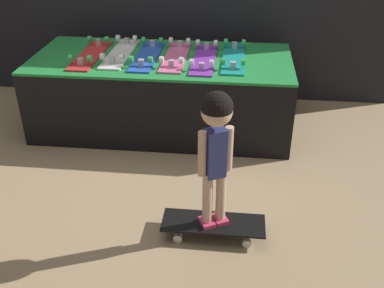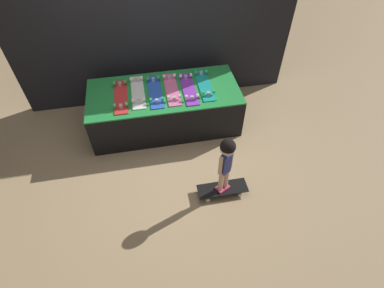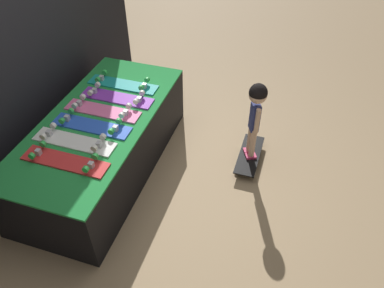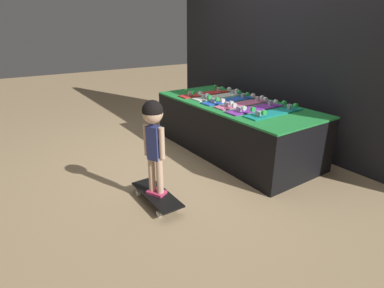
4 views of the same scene
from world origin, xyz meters
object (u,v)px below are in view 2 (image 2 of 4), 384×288
at_px(skateboard_red_on_rack, 121,96).
at_px(skateboard_white_on_rack, 138,92).
at_px(skateboard_pink_on_rack, 172,89).
at_px(skateboard_teal_on_rack, 204,84).
at_px(child, 227,157).
at_px(skateboard_on_floor, 222,189).
at_px(skateboard_blue_on_rack, 155,91).
at_px(skateboard_purple_on_rack, 189,88).

bearing_deg(skateboard_red_on_rack, skateboard_white_on_rack, 13.19).
xyz_separation_m(skateboard_white_on_rack, skateboard_pink_on_rack, (0.46, -0.02, 0.00)).
bearing_deg(skateboard_teal_on_rack, skateboard_white_on_rack, 179.37).
xyz_separation_m(skateboard_teal_on_rack, child, (-0.06, -1.38, 0.05)).
xyz_separation_m(skateboard_red_on_rack, skateboard_on_floor, (1.10, -1.34, -0.56)).
xyz_separation_m(skateboard_pink_on_rack, skateboard_teal_on_rack, (0.46, 0.01, 0.00)).
bearing_deg(skateboard_pink_on_rack, skateboard_on_floor, -73.48).
bearing_deg(skateboard_teal_on_rack, skateboard_pink_on_rack, -178.47).
bearing_deg(child, skateboard_on_floor, -116.34).
height_order(skateboard_teal_on_rack, child, child).
bearing_deg(child, skateboard_white_on_rack, 95.67).
bearing_deg(skateboard_blue_on_rack, skateboard_on_floor, -64.83).
distance_m(skateboard_purple_on_rack, skateboard_teal_on_rack, 0.24).
distance_m(skateboard_white_on_rack, skateboard_pink_on_rack, 0.47).
height_order(skateboard_white_on_rack, child, child).
xyz_separation_m(skateboard_red_on_rack, child, (1.10, -1.34, 0.05)).
bearing_deg(skateboard_purple_on_rack, skateboard_pink_on_rack, 171.93).
xyz_separation_m(skateboard_white_on_rack, skateboard_on_floor, (0.87, -1.39, -0.56)).
distance_m(skateboard_red_on_rack, skateboard_teal_on_rack, 1.16).
height_order(skateboard_on_floor, child, child).
distance_m(skateboard_white_on_rack, skateboard_on_floor, 1.74).
xyz_separation_m(skateboard_blue_on_rack, skateboard_pink_on_rack, (0.23, 0.01, 0.00)).
relative_size(skateboard_blue_on_rack, skateboard_purple_on_rack, 1.00).
height_order(skateboard_white_on_rack, skateboard_on_floor, skateboard_white_on_rack).
distance_m(skateboard_red_on_rack, skateboard_purple_on_rack, 0.93).
height_order(skateboard_white_on_rack, skateboard_blue_on_rack, same).
relative_size(skateboard_blue_on_rack, skateboard_on_floor, 1.19).
distance_m(skateboard_purple_on_rack, skateboard_on_floor, 1.46).
bearing_deg(skateboard_blue_on_rack, skateboard_pink_on_rack, 2.77).
bearing_deg(skateboard_red_on_rack, skateboard_blue_on_rack, 2.53).
bearing_deg(skateboard_blue_on_rack, skateboard_purple_on_rack, -2.67).
distance_m(skateboard_white_on_rack, skateboard_blue_on_rack, 0.23).
bearing_deg(skateboard_on_floor, skateboard_purple_on_rack, 97.42).
xyz_separation_m(skateboard_pink_on_rack, skateboard_purple_on_rack, (0.23, -0.03, 0.00)).
height_order(skateboard_pink_on_rack, skateboard_teal_on_rack, same).
xyz_separation_m(skateboard_purple_on_rack, child, (0.17, -1.34, 0.05)).
height_order(skateboard_pink_on_rack, child, child).
distance_m(skateboard_blue_on_rack, skateboard_purple_on_rack, 0.47).
bearing_deg(child, skateboard_pink_on_rack, 80.18).
relative_size(skateboard_on_floor, child, 0.73).
xyz_separation_m(skateboard_red_on_rack, skateboard_teal_on_rack, (1.16, 0.04, 0.00)).
height_order(skateboard_white_on_rack, skateboard_purple_on_rack, same).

